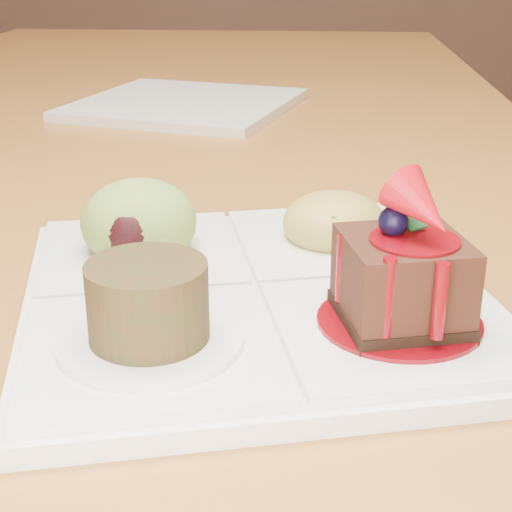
{
  "coord_description": "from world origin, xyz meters",
  "views": [
    {
      "loc": [
        0.23,
        -1.04,
        0.96
      ],
      "look_at": [
        0.19,
        -0.61,
        0.79
      ],
      "focal_mm": 55.0,
      "sensor_mm": 36.0,
      "label": 1
    }
  ],
  "objects": [
    {
      "name": "dining_table",
      "position": [
        0.0,
        0.0,
        0.68
      ],
      "size": [
        1.0,
        1.8,
        0.75
      ],
      "color": "#9F5D29",
      "rests_on": "ground"
    },
    {
      "name": "sampler_plate",
      "position": [
        0.19,
        -0.6,
        0.77
      ],
      "size": [
        0.34,
        0.34,
        0.11
      ],
      "rotation": [
        0.0,
        0.0,
        0.24
      ],
      "color": "silver",
      "rests_on": "dining_table"
    },
    {
      "name": "second_plate",
      "position": [
        0.06,
        -0.02,
        0.76
      ],
      "size": [
        0.32,
        0.32,
        0.01
      ],
      "primitive_type": "cube",
      "rotation": [
        0.0,
        0.0,
        -0.26
      ],
      "color": "silver",
      "rests_on": "dining_table"
    }
  ]
}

